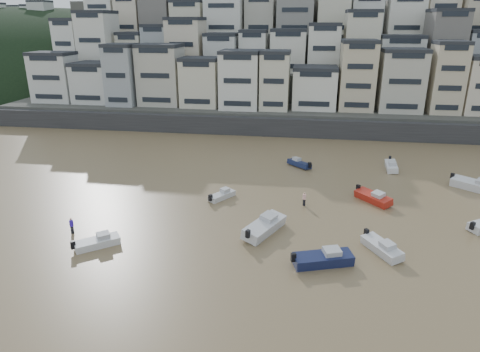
% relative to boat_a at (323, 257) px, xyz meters
% --- Properties ---
extents(sea_strip, '(340.00, 340.00, 0.00)m').
position_rel_boat_a_xyz_m(sea_strip, '(-122.16, 126.59, -0.82)').
color(sea_strip, '#454F62').
rests_on(sea_strip, ground).
extents(harbor_wall, '(140.00, 3.00, 3.50)m').
position_rel_boat_a_xyz_m(harbor_wall, '(-2.16, 46.59, 0.93)').
color(harbor_wall, '#38383A').
rests_on(harbor_wall, ground).
extents(hillside, '(141.04, 66.00, 50.00)m').
position_rel_boat_a_xyz_m(hillside, '(2.57, 86.43, 12.19)').
color(hillside, '#4C4C47').
rests_on(hillside, ground).
extents(headland, '(216.00, 135.00, 53.33)m').
position_rel_boat_a_xyz_m(headland, '(-107.16, 116.58, -0.80)').
color(headland, black).
rests_on(headland, ground).
extents(boat_a, '(6.33, 3.82, 1.64)m').
position_rel_boat_a_xyz_m(boat_a, '(0.00, 0.00, 0.00)').
color(boat_a, '#151C42').
rests_on(boat_a, ground).
extents(boat_b, '(4.08, 5.36, 1.42)m').
position_rel_boat_a_xyz_m(boat_b, '(5.69, 3.10, -0.11)').
color(boat_b, silver).
rests_on(boat_b, ground).
extents(boat_c, '(4.85, 6.97, 1.82)m').
position_rel_boat_a_xyz_m(boat_c, '(-5.96, 5.46, 0.09)').
color(boat_c, silver).
rests_on(boat_c, ground).
extents(boat_e, '(4.82, 5.24, 1.47)m').
position_rel_boat_a_xyz_m(boat_e, '(6.53, 15.69, -0.09)').
color(boat_e, '#AD2115').
rests_on(boat_e, ground).
extents(boat_f, '(3.46, 4.23, 1.14)m').
position_rel_boat_a_xyz_m(boat_f, '(-12.18, 13.86, -0.25)').
color(boat_f, silver).
rests_on(boat_f, ground).
extents(boat_g, '(6.39, 5.74, 1.77)m').
position_rel_boat_a_xyz_m(boat_g, '(20.42, 21.73, 0.07)').
color(boat_g, silver).
rests_on(boat_g, ground).
extents(boat_h, '(4.28, 4.13, 1.22)m').
position_rel_boat_a_xyz_m(boat_h, '(-2.82, 28.01, -0.21)').
color(boat_h, '#151F43').
rests_on(boat_h, ground).
extents(boat_i, '(2.06, 5.33, 1.43)m').
position_rel_boat_a_xyz_m(boat_i, '(10.92, 28.79, -0.11)').
color(boat_i, silver).
rests_on(boat_i, ground).
extents(boat_j, '(4.67, 4.18, 1.29)m').
position_rel_boat_a_xyz_m(boat_j, '(-22.05, -0.06, -0.17)').
color(boat_j, white).
rests_on(boat_j, ground).
extents(person_blue, '(0.44, 0.44, 1.74)m').
position_rel_boat_a_xyz_m(person_blue, '(-26.01, 2.26, 0.05)').
color(person_blue, '#3619BF').
rests_on(person_blue, ground).
extents(person_pink, '(0.44, 0.44, 1.74)m').
position_rel_boat_a_xyz_m(person_pink, '(-1.89, 13.27, 0.05)').
color(person_pink, '#F6B3AD').
rests_on(person_pink, ground).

